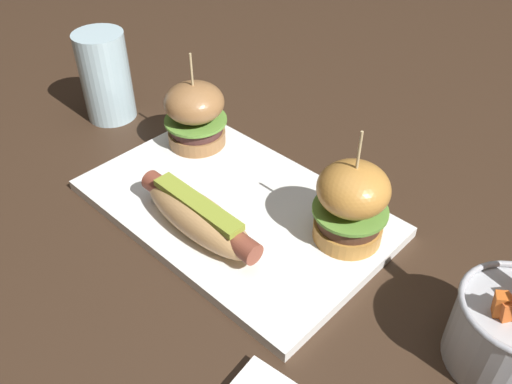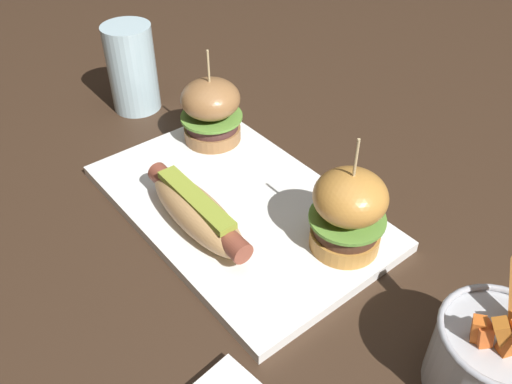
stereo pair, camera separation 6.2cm
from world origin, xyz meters
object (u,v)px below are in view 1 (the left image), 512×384
object	(u,v)px
hot_dog	(198,216)
slider_right	(351,203)
platter_main	(234,208)
slider_left	(195,114)
fries_bucket	(510,331)
water_glass	(106,77)

from	to	relation	value
hot_dog	slider_right	xyz separation A→B (m)	(0.13, 0.11, 0.03)
platter_main	slider_right	size ratio (longest dim) A/B	2.60
platter_main	slider_left	world-z (taller)	slider_left
slider_left	fries_bucket	xyz separation A→B (m)	(0.47, -0.03, -0.02)
slider_right	fries_bucket	distance (m)	0.20
platter_main	fries_bucket	distance (m)	0.33
water_glass	platter_main	bearing A→B (deg)	-5.36
slider_right	hot_dog	bearing A→B (deg)	-138.50
hot_dog	slider_right	size ratio (longest dim) A/B	1.26
fries_bucket	slider_right	bearing A→B (deg)	172.97
platter_main	slider_right	bearing A→B (deg)	19.81
hot_dog	slider_left	size ratio (longest dim) A/B	1.33
slider_right	water_glass	distance (m)	0.44
platter_main	fries_bucket	size ratio (longest dim) A/B	2.79
slider_left	water_glass	bearing A→B (deg)	-170.17
hot_dog	fries_bucket	xyz separation A→B (m)	(0.32, 0.09, 0.00)
slider_left	hot_dog	bearing A→B (deg)	-40.65
platter_main	hot_dog	distance (m)	0.07
slider_right	water_glass	world-z (taller)	slider_right
slider_left	slider_right	world-z (taller)	slider_right
hot_dog	platter_main	bearing A→B (deg)	97.23
slider_right	water_glass	xyz separation A→B (m)	(-0.44, -0.02, 0.00)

